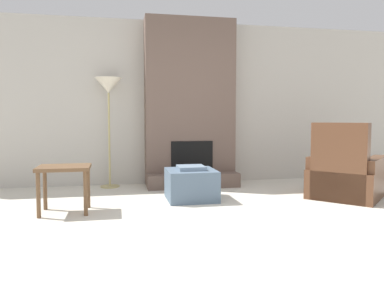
{
  "coord_description": "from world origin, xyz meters",
  "views": [
    {
      "loc": [
        -1.12,
        -3.09,
        1.06
      ],
      "look_at": [
        0.0,
        2.56,
        0.66
      ],
      "focal_mm": 35.0,
      "sensor_mm": 36.0,
      "label": 1
    }
  ],
  "objects_px": {
    "ottoman": "(191,184)",
    "floor_lamp_left": "(108,91)",
    "side_table": "(64,174)",
    "armchair": "(345,177)"
  },
  "relations": [
    {
      "from": "ottoman",
      "to": "floor_lamp_left",
      "type": "relative_size",
      "value": 0.38
    },
    {
      "from": "armchair",
      "to": "floor_lamp_left",
      "type": "relative_size",
      "value": 0.78
    },
    {
      "from": "armchair",
      "to": "floor_lamp_left",
      "type": "height_order",
      "value": "floor_lamp_left"
    },
    {
      "from": "side_table",
      "to": "floor_lamp_left",
      "type": "distance_m",
      "value": 1.87
    },
    {
      "from": "armchair",
      "to": "side_table",
      "type": "distance_m",
      "value": 3.55
    },
    {
      "from": "ottoman",
      "to": "armchair",
      "type": "distance_m",
      "value": 2.05
    },
    {
      "from": "side_table",
      "to": "floor_lamp_left",
      "type": "relative_size",
      "value": 0.34
    },
    {
      "from": "ottoman",
      "to": "floor_lamp_left",
      "type": "height_order",
      "value": "floor_lamp_left"
    },
    {
      "from": "side_table",
      "to": "floor_lamp_left",
      "type": "xyz_separation_m",
      "value": [
        0.46,
        1.49,
        1.03
      ]
    },
    {
      "from": "ottoman",
      "to": "side_table",
      "type": "relative_size",
      "value": 1.12
    }
  ]
}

